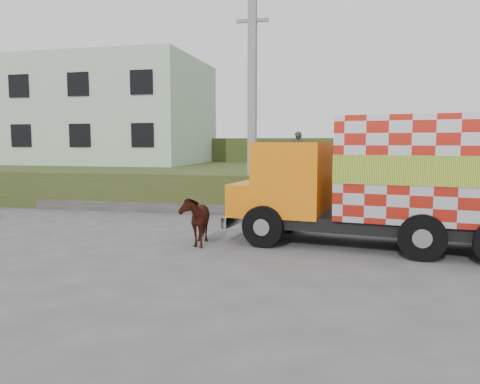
% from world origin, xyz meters
% --- Properties ---
extents(ground, '(120.00, 120.00, 0.00)m').
position_xyz_m(ground, '(0.00, 0.00, 0.00)').
color(ground, '#474749').
rests_on(ground, ground).
extents(embankment, '(40.00, 12.00, 1.50)m').
position_xyz_m(embankment, '(0.00, 10.00, 0.75)').
color(embankment, '#244517').
rests_on(embankment, ground).
extents(embankment_far, '(40.00, 12.00, 3.00)m').
position_xyz_m(embankment_far, '(0.00, 22.00, 1.50)').
color(embankment_far, '#244517').
rests_on(embankment_far, ground).
extents(retaining_strip, '(16.00, 0.50, 0.40)m').
position_xyz_m(retaining_strip, '(-2.00, 4.20, 0.20)').
color(retaining_strip, '#595651').
rests_on(retaining_strip, ground).
extents(building, '(10.00, 8.00, 6.00)m').
position_xyz_m(building, '(-11.00, 13.00, 4.50)').
color(building, '#AAC3A6').
rests_on(building, embankment).
extents(utility_pole, '(1.20, 0.30, 8.00)m').
position_xyz_m(utility_pole, '(-1.00, 4.60, 4.08)').
color(utility_pole, gray).
rests_on(utility_pole, ground).
extents(cargo_truck, '(7.86, 3.56, 3.39)m').
position_xyz_m(cargo_truck, '(3.65, -0.20, 1.74)').
color(cargo_truck, black).
rests_on(cargo_truck, ground).
extents(cow, '(1.07, 1.71, 1.34)m').
position_xyz_m(cow, '(-1.39, -0.99, 0.67)').
color(cow, black).
rests_on(cow, ground).
extents(pedestrian, '(0.72, 0.59, 1.68)m').
position_xyz_m(pedestrian, '(0.53, 6.31, 2.34)').
color(pedestrian, '#292624').
rests_on(pedestrian, embankment).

